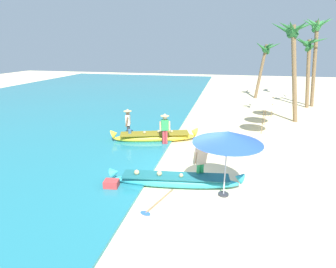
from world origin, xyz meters
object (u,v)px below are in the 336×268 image
palm_tree_leaning_seaward (309,51)px  person_vendor_assistant (128,122)px  patio_umbrella_large (228,137)px  paddle (155,205)px  boat_cyan_foreground (175,180)px  palm_tree_mid_cluster (316,36)px  person_tourist_customer (200,160)px  boat_yellow_midground (155,137)px  cooler_box (111,185)px  person_vendor_hatted (165,127)px  palm_tree_tall_inland (265,54)px  palm_tree_far_behind (293,40)px

palm_tree_leaning_seaward → person_vendor_assistant: bearing=-136.2°
patio_umbrella_large → paddle: bearing=-152.1°
boat_cyan_foreground → patio_umbrella_large: size_ratio=2.11×
person_vendor_assistant → palm_tree_mid_cluster: bearing=44.0°
boat_cyan_foreground → palm_tree_mid_cluster: bearing=62.8°
patio_umbrella_large → paddle: patio_umbrella_large is taller
person_tourist_customer → palm_tree_mid_cluster: (7.35, 15.49, 4.77)m
boat_yellow_midground → cooler_box: boat_yellow_midground is taller
person_tourist_customer → palm_tree_leaning_seaward: size_ratio=0.28×
boat_yellow_midground → person_vendor_hatted: 1.11m
person_vendor_hatted → boat_yellow_midground: bearing=144.4°
palm_tree_leaning_seaward → cooler_box: palm_tree_leaning_seaward is taller
palm_tree_tall_inland → cooler_box: 21.21m
palm_tree_mid_cluster → cooler_box: (-10.38, -16.65, -5.52)m
boat_yellow_midground → person_tourist_customer: bearing=-54.6°
cooler_box → boat_yellow_midground: bearing=81.5°
person_tourist_customer → palm_tree_leaning_seaward: palm_tree_leaning_seaward is taller
person_tourist_customer → paddle: 2.36m
boat_yellow_midground → person_tourist_customer: size_ratio=2.80×
cooler_box → palm_tree_far_behind: bearing=48.9°
palm_tree_tall_inland → palm_tree_mid_cluster: palm_tree_mid_cluster is taller
patio_umbrella_large → person_vendor_assistant: bearing=137.7°
paddle → person_vendor_hatted: bearing=100.1°
person_vendor_assistant → boat_yellow_midground: bearing=-3.7°
person_tourist_customer → person_vendor_assistant: size_ratio=0.96×
person_vendor_hatted → palm_tree_mid_cluster: palm_tree_mid_cluster is taller
person_vendor_hatted → paddle: size_ratio=1.00×
person_tourist_customer → patio_umbrella_large: bearing=-36.6°
palm_tree_tall_inland → palm_tree_far_behind: palm_tree_far_behind is taller
paddle → person_tourist_customer: bearing=55.5°
person_vendor_hatted → cooler_box: bearing=-100.1°
palm_tree_leaning_seaward → paddle: (-8.08, -16.73, -4.48)m
boat_cyan_foreground → palm_tree_far_behind: 12.78m
person_vendor_hatted → palm_tree_leaning_seaward: (9.03, 11.38, 3.52)m
person_vendor_hatted → person_vendor_assistant: bearing=165.1°
person_tourist_customer → cooler_box: person_tourist_customer is taller
person_vendor_hatted → palm_tree_far_behind: palm_tree_far_behind is taller
person_tourist_customer → palm_tree_mid_cluster: palm_tree_mid_cluster is taller
boat_cyan_foreground → palm_tree_leaning_seaward: (7.69, 15.39, 4.27)m
boat_yellow_midground → person_vendor_hatted: size_ratio=2.68×
palm_tree_leaning_seaward → palm_tree_far_behind: size_ratio=0.88×
boat_yellow_midground → person_tourist_customer: (2.87, -4.05, 0.66)m
person_tourist_customer → paddle: person_tourist_customer is taller
palm_tree_mid_cluster → patio_umbrella_large: bearing=-111.8°
palm_tree_leaning_seaward → palm_tree_far_behind: (-2.26, -4.96, 0.74)m
paddle → palm_tree_tall_inland: bearing=75.5°
person_tourist_customer → cooler_box: bearing=-159.0°
person_vendor_assistant → patio_umbrella_large: bearing=-42.3°
person_tourist_customer → patio_umbrella_large: patio_umbrella_large is taller
person_vendor_hatted → palm_tree_tall_inland: 16.43m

